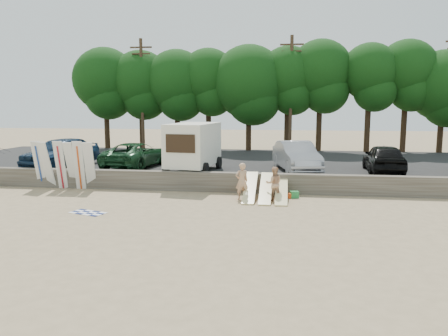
% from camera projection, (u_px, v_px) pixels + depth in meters
% --- Properties ---
extents(ground, '(120.00, 120.00, 0.00)m').
position_uv_depth(ground, '(246.00, 206.00, 19.22)').
color(ground, tan).
rests_on(ground, ground).
extents(seawall, '(44.00, 0.50, 1.00)m').
position_uv_depth(seawall, '(251.00, 183.00, 22.08)').
color(seawall, '#6B6356').
rests_on(seawall, ground).
extents(parking_lot, '(44.00, 14.50, 0.70)m').
position_uv_depth(parking_lot, '(260.00, 166.00, 29.45)').
color(parking_lot, '#282828').
rests_on(parking_lot, ground).
extents(treeline, '(32.80, 6.14, 8.91)m').
position_uv_depth(treeline, '(259.00, 79.00, 35.47)').
color(treeline, '#382616').
rests_on(treeline, parking_lot).
extents(utility_poles, '(25.80, 0.26, 9.00)m').
position_uv_depth(utility_poles, '(291.00, 92.00, 33.84)').
color(utility_poles, '#473321').
rests_on(utility_poles, parking_lot).
extents(box_trailer, '(2.78, 4.44, 2.69)m').
position_uv_depth(box_trailer, '(193.00, 145.00, 24.41)').
color(box_trailer, white).
rests_on(box_trailer, parking_lot).
extents(car_0, '(3.30, 5.64, 1.80)m').
position_uv_depth(car_0, '(61.00, 152.00, 26.21)').
color(car_0, '#132843').
rests_on(car_0, parking_lot).
extents(car_1, '(3.01, 5.53, 1.47)m').
position_uv_depth(car_1, '(135.00, 155.00, 26.21)').
color(car_1, '#153A1E').
rests_on(car_1, parking_lot).
extents(car_2, '(2.87, 5.33, 1.67)m').
position_uv_depth(car_2, '(296.00, 156.00, 24.67)').
color(car_2, '#9E9EA4').
rests_on(car_2, parking_lot).
extents(car_3, '(2.12, 4.75, 1.59)m').
position_uv_depth(car_3, '(384.00, 158.00, 24.04)').
color(car_3, black).
rests_on(car_3, parking_lot).
extents(surfboard_upright_0, '(0.54, 0.70, 2.54)m').
position_uv_depth(surfboard_upright_0, '(39.00, 165.00, 23.15)').
color(surfboard_upright_0, white).
rests_on(surfboard_upright_0, ground).
extents(surfboard_upright_1, '(0.63, 0.86, 2.51)m').
position_uv_depth(surfboard_upright_1, '(47.00, 165.00, 22.98)').
color(surfboard_upright_1, white).
rests_on(surfboard_upright_1, ground).
extents(surfboard_upright_2, '(0.53, 0.61, 2.56)m').
position_uv_depth(surfboard_upright_2, '(60.00, 165.00, 22.89)').
color(surfboard_upright_2, white).
rests_on(surfboard_upright_2, ground).
extents(surfboard_upright_3, '(0.52, 0.81, 2.51)m').
position_uv_depth(surfboard_upright_3, '(71.00, 165.00, 22.89)').
color(surfboard_upright_3, white).
rests_on(surfboard_upright_3, ground).
extents(surfboard_upright_4, '(0.58, 0.61, 2.57)m').
position_uv_depth(surfboard_upright_4, '(79.00, 165.00, 22.74)').
color(surfboard_upright_4, white).
rests_on(surfboard_upright_4, ground).
extents(surfboard_upright_5, '(0.62, 0.82, 2.52)m').
position_uv_depth(surfboard_upright_5, '(90.00, 166.00, 22.71)').
color(surfboard_upright_5, white).
rests_on(surfboard_upright_5, ground).
extents(surfboard_low_0, '(0.56, 2.85, 1.08)m').
position_uv_depth(surfboard_low_0, '(250.00, 187.00, 20.64)').
color(surfboard_low_0, beige).
rests_on(surfboard_low_0, ground).
extents(surfboard_low_1, '(0.56, 2.85, 1.06)m').
position_uv_depth(surfboard_low_1, '(266.00, 188.00, 20.48)').
color(surfboard_low_1, beige).
rests_on(surfboard_low_1, ground).
extents(surfboard_low_2, '(0.56, 2.92, 0.84)m').
position_uv_depth(surfboard_low_2, '(281.00, 191.00, 20.40)').
color(surfboard_low_2, beige).
rests_on(surfboard_low_2, ground).
extents(beachgoer_a, '(0.75, 0.66, 1.74)m').
position_uv_depth(beachgoer_a, '(242.00, 181.00, 20.38)').
color(beachgoer_a, tan).
rests_on(beachgoer_a, ground).
extents(beachgoer_b, '(0.84, 0.70, 1.57)m').
position_uv_depth(beachgoer_b, '(274.00, 184.00, 20.25)').
color(beachgoer_b, tan).
rests_on(beachgoer_b, ground).
extents(cooler, '(0.44, 0.38, 0.32)m').
position_uv_depth(cooler, '(294.00, 195.00, 20.83)').
color(cooler, '#268B40').
rests_on(cooler, ground).
extents(gear_bag, '(0.30, 0.25, 0.22)m').
position_uv_depth(gear_bag, '(288.00, 196.00, 20.81)').
color(gear_bag, '#EF561C').
rests_on(gear_bag, ground).
extents(beach_towel, '(1.90, 1.90, 0.00)m').
position_uv_depth(beach_towel, '(88.00, 213.00, 17.95)').
color(beach_towel, white).
rests_on(beach_towel, ground).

